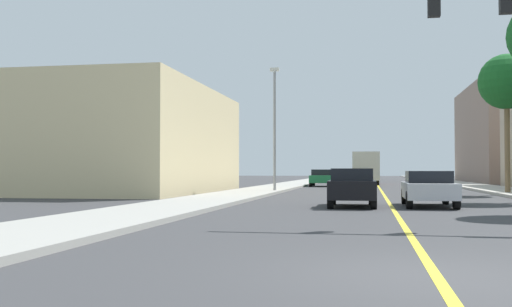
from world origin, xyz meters
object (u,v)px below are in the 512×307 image
delivery_truck (365,168)px  palm_far (507,83)px  car_green (322,177)px  car_silver (428,188)px  car_black (352,187)px  street_lamp (275,122)px

delivery_truck → palm_far: bearing=-72.3°
car_green → palm_far: bearing=125.5°
car_green → car_silver: car_green is taller
car_black → car_silver: (2.85, 0.63, -0.03)m
street_lamp → car_silver: 15.74m
palm_far → car_green: bearing=126.2°
street_lamp → delivery_truck: bearing=76.1°
palm_far → street_lamp: bearing=175.5°
palm_far → car_green: palm_far is taller
palm_far → car_green: 20.27m
palm_far → delivery_truck: palm_far is taller
car_silver → delivery_truck: delivery_truck is taller
street_lamp → palm_far: palm_far is taller
car_green → delivery_truck: size_ratio=0.52×
car_black → car_silver: size_ratio=0.90×
car_silver → street_lamp: bearing=121.3°
car_silver → delivery_truck: size_ratio=0.51×
street_lamp → palm_far: bearing=-4.5°
street_lamp → car_black: 15.08m
street_lamp → car_green: street_lamp is taller
street_lamp → delivery_truck: size_ratio=0.89×
car_black → delivery_truck: bearing=88.2°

